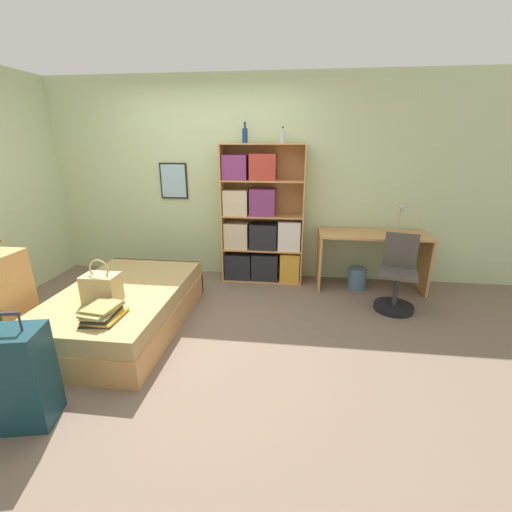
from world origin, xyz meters
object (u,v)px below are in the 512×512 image
(waste_bin, at_px, (357,278))
(bookcase, at_px, (259,225))
(desk_chair, at_px, (396,286))
(desk_lamp, at_px, (403,212))
(bottle_brown, at_px, (283,137))
(suitcase, at_px, (15,378))
(desk, at_px, (372,249))
(book_stack_on_bed, at_px, (103,313))
(bottle_green, at_px, (245,135))
(bed, at_px, (124,307))
(handbag, at_px, (102,287))

(waste_bin, bearing_deg, bookcase, 173.56)
(desk_chair, bearing_deg, desk_lamp, 77.43)
(desk_chair, relative_size, waste_bin, 3.11)
(bottle_brown, xyz_separation_m, desk_chair, (1.34, -0.68, -1.57))
(suitcase, distance_m, bookcase, 3.01)
(bookcase, distance_m, desk, 1.46)
(book_stack_on_bed, bearing_deg, desk_chair, 26.30)
(desk, bearing_deg, bottle_green, 176.22)
(desk_lamp, bearing_deg, bed, -156.55)
(book_stack_on_bed, xyz_separation_m, suitcase, (-0.22, -0.70, -0.12))
(book_stack_on_bed, height_order, desk_chair, desk_chair)
(bottle_green, bearing_deg, desk_lamp, -3.91)
(book_stack_on_bed, distance_m, desk, 3.14)
(bed, height_order, bookcase, bookcase)
(handbag, xyz_separation_m, bottle_brown, (1.53, 1.69, 1.31))
(bottle_green, height_order, desk_chair, bottle_green)
(desk, bearing_deg, desk_chair, -72.92)
(handbag, bearing_deg, desk_chair, 19.42)
(desk_lamp, bearing_deg, bottle_green, 176.09)
(bottle_brown, distance_m, waste_bin, 1.99)
(bottle_green, bearing_deg, bookcase, -5.07)
(book_stack_on_bed, relative_size, bottle_green, 1.51)
(bottle_green, distance_m, desk_lamp, 2.11)
(book_stack_on_bed, bearing_deg, bottle_brown, 56.17)
(suitcase, bearing_deg, bookcase, 64.42)
(bed, relative_size, bottle_green, 7.53)
(bookcase, distance_m, bottle_brown, 1.12)
(book_stack_on_bed, height_order, bottle_green, bottle_green)
(book_stack_on_bed, bearing_deg, waste_bin, 38.24)
(desk_chair, bearing_deg, desk, 107.08)
(bottle_brown, relative_size, desk_chair, 0.22)
(handbag, distance_m, desk, 3.12)
(suitcase, bearing_deg, book_stack_on_bed, 72.55)
(bookcase, relative_size, bottle_green, 7.34)
(suitcase, xyz_separation_m, bottle_green, (1.11, 2.71, 1.53))
(bed, height_order, waste_bin, bed)
(handbag, relative_size, desk_lamp, 0.95)
(bed, xyz_separation_m, bookcase, (1.22, 1.40, 0.56))
(bed, bearing_deg, bottle_brown, 43.31)
(bottle_green, distance_m, bottle_brown, 0.46)
(bookcase, relative_size, desk_chair, 2.11)
(suitcase, bearing_deg, waste_bin, 44.80)
(bed, relative_size, handbag, 4.55)
(handbag, height_order, bookcase, bookcase)
(bottle_green, relative_size, desk_chair, 0.29)
(bed, distance_m, desk, 2.97)
(suitcase, distance_m, desk, 3.77)
(bed, xyz_separation_m, bottle_green, (1.04, 1.41, 1.67))
(suitcase, relative_size, bottle_brown, 4.39)
(book_stack_on_bed, bearing_deg, suitcase, -107.45)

